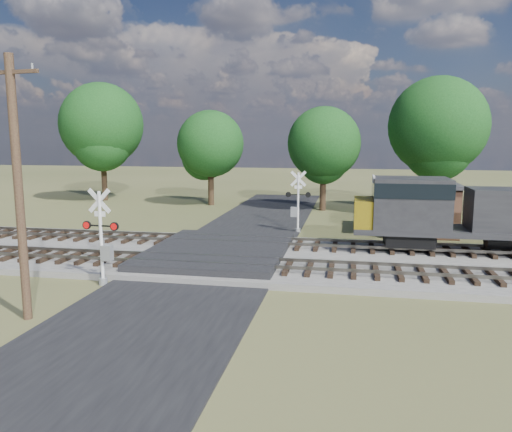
% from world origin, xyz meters
% --- Properties ---
extents(ground, '(160.00, 160.00, 0.00)m').
position_xyz_m(ground, '(0.00, 0.00, 0.00)').
color(ground, '#464B28').
rests_on(ground, ground).
extents(ballast_bed, '(140.00, 10.00, 0.30)m').
position_xyz_m(ballast_bed, '(10.00, 0.50, 0.15)').
color(ballast_bed, gray).
rests_on(ballast_bed, ground).
extents(road, '(7.00, 60.00, 0.08)m').
position_xyz_m(road, '(0.00, 0.00, 0.04)').
color(road, black).
rests_on(road, ground).
extents(crossing_panel, '(7.00, 9.00, 0.62)m').
position_xyz_m(crossing_panel, '(0.00, 0.50, 0.32)').
color(crossing_panel, '#262628').
rests_on(crossing_panel, ground).
extents(track_near, '(140.00, 2.60, 0.33)m').
position_xyz_m(track_near, '(3.12, -2.00, 0.41)').
color(track_near, black).
rests_on(track_near, ballast_bed).
extents(track_far, '(140.00, 2.60, 0.33)m').
position_xyz_m(track_far, '(3.12, 3.00, 0.41)').
color(track_far, black).
rests_on(track_far, ballast_bed).
extents(crossing_signal_near, '(1.70, 0.37, 4.22)m').
position_xyz_m(crossing_signal_near, '(-3.61, -5.04, 1.75)').
color(crossing_signal_near, silver).
rests_on(crossing_signal_near, ground).
extents(crossing_signal_far, '(1.68, 0.36, 4.17)m').
position_xyz_m(crossing_signal_far, '(3.27, 8.55, 1.73)').
color(crossing_signal_far, silver).
rests_on(crossing_signal_far, ground).
extents(utility_pole, '(2.21, 0.38, 9.05)m').
position_xyz_m(utility_pole, '(-4.32, -9.34, 4.80)').
color(utility_pole, '#3B231B').
rests_on(utility_pole, ground).
extents(equipment_shed, '(5.01, 5.01, 3.38)m').
position_xyz_m(equipment_shed, '(11.23, 9.88, 1.71)').
color(equipment_shed, '#4B3120').
rests_on(equipment_shed, ground).
extents(treeline, '(82.66, 12.17, 11.76)m').
position_xyz_m(treeline, '(5.82, 20.27, 6.49)').
color(treeline, black).
rests_on(treeline, ground).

